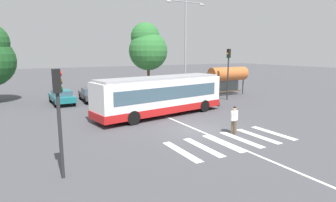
# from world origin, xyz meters

# --- Properties ---
(ground_plane) EXTENTS (160.00, 160.00, 0.00)m
(ground_plane) POSITION_xyz_m (0.00, 0.00, 0.00)
(ground_plane) COLOR #47474C
(city_transit_bus) EXTENTS (11.23, 4.28, 3.06)m
(city_transit_bus) POSITION_xyz_m (-0.16, 5.00, 1.59)
(city_transit_bus) COLOR black
(city_transit_bus) RESTS_ON ground_plane
(pedestrian_crossing_street) EXTENTS (0.56, 0.36, 1.72)m
(pedestrian_crossing_street) POSITION_xyz_m (1.42, -1.62, 0.97)
(pedestrian_crossing_street) COLOR brown
(pedestrian_crossing_street) RESTS_ON ground_plane
(parked_car_teal) EXTENTS (1.97, 4.55, 1.35)m
(parked_car_teal) POSITION_xyz_m (-6.28, 13.88, 0.77)
(parked_car_teal) COLOR black
(parked_car_teal) RESTS_ON ground_plane
(parked_car_charcoal) EXTENTS (2.00, 4.56, 1.35)m
(parked_car_charcoal) POSITION_xyz_m (-3.42, 14.14, 0.77)
(parked_car_charcoal) COLOR black
(parked_car_charcoal) RESTS_ON ground_plane
(parked_car_red) EXTENTS (2.03, 4.58, 1.35)m
(parked_car_red) POSITION_xyz_m (-0.74, 13.98, 0.77)
(parked_car_red) COLOR black
(parked_car_red) RESTS_ON ground_plane
(parked_car_white) EXTENTS (2.00, 4.57, 1.35)m
(parked_car_white) POSITION_xyz_m (1.84, 14.08, 0.77)
(parked_car_white) COLOR black
(parked_car_white) RESTS_ON ground_plane
(parked_car_champagne) EXTENTS (1.91, 4.52, 1.35)m
(parked_car_champagne) POSITION_xyz_m (4.58, 14.07, 0.77)
(parked_car_champagne) COLOR black
(parked_car_champagne) RESTS_ON ground_plane
(traffic_light_near_corner) EXTENTS (0.33, 0.32, 4.33)m
(traffic_light_near_corner) POSITION_xyz_m (-8.67, -2.90, 2.93)
(traffic_light_near_corner) COLOR #28282B
(traffic_light_near_corner) RESTS_ON ground_plane
(traffic_light_far_corner) EXTENTS (0.33, 0.32, 5.27)m
(traffic_light_far_corner) POSITION_xyz_m (9.29, 8.07, 3.50)
(traffic_light_far_corner) COLOR #28282B
(traffic_light_far_corner) RESTS_ON ground_plane
(bus_stop_shelter) EXTENTS (4.86, 1.54, 3.25)m
(bus_stop_shelter) POSITION_xyz_m (11.37, 10.43, 2.42)
(bus_stop_shelter) COLOR #28282B
(bus_stop_shelter) RESTS_ON ground_plane
(twin_arm_street_lamp) EXTENTS (4.71, 0.32, 10.30)m
(twin_arm_street_lamp) POSITION_xyz_m (6.32, 11.66, 6.24)
(twin_arm_street_lamp) COLOR #939399
(twin_arm_street_lamp) RESTS_ON ground_plane
(background_tree_right) EXTENTS (4.98, 4.98, 8.71)m
(background_tree_right) POSITION_xyz_m (5.21, 19.04, 5.60)
(background_tree_right) COLOR brown
(background_tree_right) RESTS_ON ground_plane
(crosswalk_painted_stripes) EXTENTS (7.14, 3.28, 0.01)m
(crosswalk_painted_stripes) POSITION_xyz_m (0.35, -2.68, 0.00)
(crosswalk_painted_stripes) COLOR silver
(crosswalk_painted_stripes) RESTS_ON ground_plane
(lane_center_line) EXTENTS (0.16, 24.00, 0.01)m
(lane_center_line) POSITION_xyz_m (-0.04, 2.00, 0.00)
(lane_center_line) COLOR silver
(lane_center_line) RESTS_ON ground_plane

